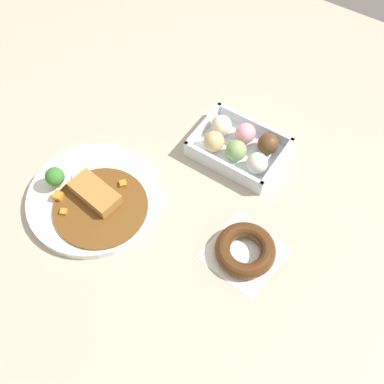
% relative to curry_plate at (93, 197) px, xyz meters
% --- Properties ---
extents(ground_plane, '(1.60, 1.60, 0.00)m').
position_rel_curry_plate_xyz_m(ground_plane, '(0.12, 0.11, -0.01)').
color(ground_plane, '#B2A893').
extents(curry_plate, '(0.28, 0.28, 0.07)m').
position_rel_curry_plate_xyz_m(curry_plate, '(0.00, 0.00, 0.00)').
color(curry_plate, white).
rests_on(curry_plate, ground_plane).
extents(donut_box, '(0.20, 0.15, 0.06)m').
position_rel_curry_plate_xyz_m(donut_box, '(0.19, 0.28, 0.01)').
color(donut_box, silver).
rests_on(donut_box, ground_plane).
extents(chocolate_ring_donut, '(0.15, 0.15, 0.03)m').
position_rel_curry_plate_xyz_m(chocolate_ring_donut, '(0.33, 0.07, 0.00)').
color(chocolate_ring_donut, white).
rests_on(chocolate_ring_donut, ground_plane).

